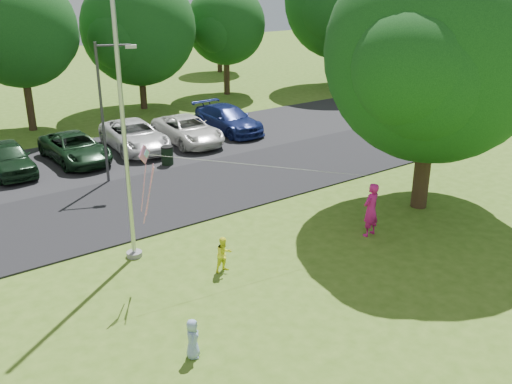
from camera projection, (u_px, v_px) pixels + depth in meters
ground at (320, 288)px, 16.52m from camera, size 120.00×120.00×0.00m
park_road at (172, 195)px, 23.29m from camera, size 60.00×6.00×0.06m
parking_strip at (110, 156)px, 28.20m from camera, size 42.00×7.00×0.06m
flagpole at (124, 131)px, 16.86m from camera, size 0.50×0.50×10.00m
street_lamp at (107, 101)px, 23.55m from camera, size 1.59×0.79×5.95m
trash_can at (167, 156)px, 26.75m from camera, size 0.59×0.59×0.93m
big_tree at (435, 58)px, 20.08m from camera, size 8.69×7.89×9.85m
tree_row at (68, 23)px, 33.59m from camera, size 64.35×11.94×10.88m
horizon_trees at (59, 32)px, 42.73m from camera, size 77.46×7.20×7.02m
parked_cars at (116, 140)px, 28.23m from camera, size 17.26×5.73×1.46m
woman at (371, 210)px, 19.50m from camera, size 0.75×0.53×1.92m
child_yellow at (224, 255)px, 17.27m from camera, size 0.56×0.45×1.14m
child_blue at (193, 339)px, 13.43m from camera, size 0.53×0.59×1.01m
kite at (155, 170)px, 15.81m from camera, size 7.71×1.83×2.38m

